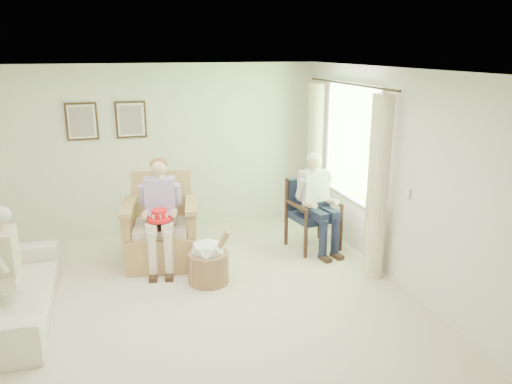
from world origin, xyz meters
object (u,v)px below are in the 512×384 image
Objects in this scene: sofa at (9,290)px; red_hat at (159,216)px; wood_armchair at (311,210)px; person_dark at (316,196)px; hatbox at (209,261)px; person_wicker at (161,206)px; wicker_armchair at (162,235)px.

red_hat reaches higher than sofa.
wood_armchair is 2.24m from red_hat.
person_dark is (3.90, 0.80, 0.49)m from sofa.
hatbox is (2.22, 0.20, -0.03)m from sofa.
sofa is 2.01m from person_wicker.
person_dark reaches higher than wicker_armchair.
wood_armchair is at bearing 24.55° from hatbox.
red_hat is 0.43× the size of hatbox.
wicker_armchair is at bearing 120.72° from hatbox.
hatbox is (-1.68, -0.77, -0.25)m from wood_armchair.
person_dark is at bearing -99.52° from wood_armchair.
wood_armchair reaches higher than red_hat.
hatbox is at bearing -43.61° from person_wicker.
person_wicker reaches higher than wood_armchair.
person_dark is at bearing 4.63° from wicker_armchair.
hatbox is (0.53, -0.46, -0.48)m from red_hat.
person_wicker is at bearing 173.57° from wood_armchair.
wicker_armchair is 2.01m from sofa.
wood_armchair is 2.19m from person_wicker.
red_hat is at bearing -93.01° from person_wicker.
wicker_armchair is at bearing 82.68° from red_hat.
red_hat is (-2.21, -0.15, -0.04)m from person_dark.
red_hat is at bearing -68.92° from sofa.
wood_armchair is 3.13× the size of red_hat.
sofa is at bearing -174.94° from hatbox.
wicker_armchair is 0.55× the size of sofa.
sofa is 2.94× the size of hatbox.
person_dark is 2.21m from red_hat.
sofa is at bearing -158.92° from red_hat.
person_dark is 1.86m from hatbox.
person_wicker is (1.74, 0.85, 0.53)m from sofa.
person_dark is 1.86× the size of hatbox.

